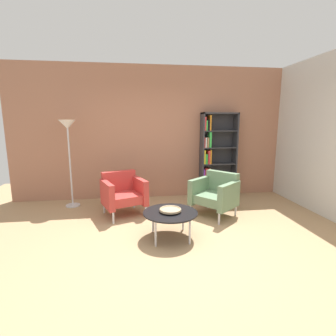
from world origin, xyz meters
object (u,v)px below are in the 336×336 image
Objects in this scene: coffee_table_low at (170,214)px; floor_lamp_torchiere at (68,135)px; bookshelf_tall at (215,156)px; armchair_near_window at (123,192)px; armchair_corner_red at (216,193)px; decorative_bowl at (170,210)px.

floor_lamp_torchiere is (-1.78, 1.69, 1.08)m from coffee_table_low.
armchair_near_window is (-2.03, -0.89, -0.52)m from bookshelf_tall.
armchair_corner_red is at bearing -17.69° from floor_lamp_torchiere.
coffee_table_low is at bearing -53.13° from decorative_bowl.
bookshelf_tall reaches higher than floor_lamp_torchiere.
bookshelf_tall is at bearing 5.30° from floor_lamp_torchiere.
decorative_bowl is (-1.30, -1.98, -0.50)m from bookshelf_tall.
decorative_bowl is 0.36× the size of armchair_near_window.
bookshelf_tall reaches higher than armchair_corner_red.
bookshelf_tall is 2.43m from coffee_table_low.
bookshelf_tall is 2.12× the size of armchair_near_window.
armchair_near_window is 0.51× the size of floor_lamp_torchiere.
coffee_table_low is 1.26m from armchair_corner_red.
coffee_table_low is 0.46× the size of floor_lamp_torchiere.
armchair_near_window is (-0.73, 1.09, 0.04)m from coffee_table_low.
floor_lamp_torchiere reaches higher than armchair_corner_red.
floor_lamp_torchiere is at bearing 129.13° from armchair_near_window.
bookshelf_tall is at bearing 56.72° from decorative_bowl.
coffee_table_low is 2.50× the size of decorative_bowl.
coffee_table_low is at bearing -77.25° from armchair_near_window.
floor_lamp_torchiere is (-2.73, 0.87, 1.03)m from armchair_corner_red.
decorative_bowl is at bearing -77.25° from armchair_near_window.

